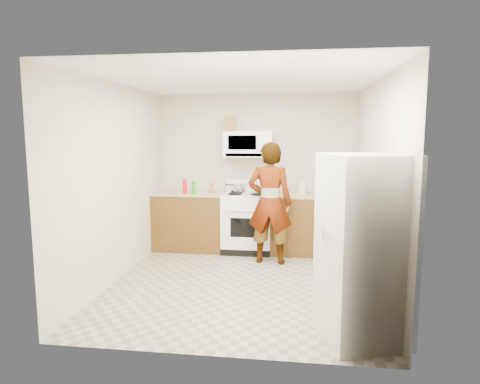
% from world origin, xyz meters
% --- Properties ---
extents(floor, '(3.60, 3.60, 0.00)m').
position_xyz_m(floor, '(0.00, 0.00, 0.00)').
color(floor, gray).
rests_on(floor, ground).
extents(back_wall, '(3.20, 0.02, 2.50)m').
position_xyz_m(back_wall, '(0.00, 1.79, 1.25)').
color(back_wall, beige).
rests_on(back_wall, floor).
extents(right_wall, '(0.02, 3.60, 2.50)m').
position_xyz_m(right_wall, '(1.59, 0.00, 1.25)').
color(right_wall, beige).
rests_on(right_wall, floor).
extents(cabinet_left, '(1.12, 0.62, 0.90)m').
position_xyz_m(cabinet_left, '(-1.04, 1.49, 0.45)').
color(cabinet_left, brown).
rests_on(cabinet_left, floor).
extents(counter_left, '(1.14, 0.64, 0.03)m').
position_xyz_m(counter_left, '(-1.04, 1.49, 0.92)').
color(counter_left, tan).
rests_on(counter_left, cabinet_left).
extents(cabinet_right, '(0.80, 0.62, 0.90)m').
position_xyz_m(cabinet_right, '(0.68, 1.49, 0.45)').
color(cabinet_right, brown).
rests_on(cabinet_right, floor).
extents(counter_right, '(0.82, 0.64, 0.03)m').
position_xyz_m(counter_right, '(0.68, 1.49, 0.92)').
color(counter_right, tan).
rests_on(counter_right, cabinet_right).
extents(gas_range, '(0.76, 0.65, 1.13)m').
position_xyz_m(gas_range, '(-0.10, 1.48, 0.49)').
color(gas_range, white).
rests_on(gas_range, floor).
extents(microwave, '(0.76, 0.38, 0.40)m').
position_xyz_m(microwave, '(-0.10, 1.61, 1.70)').
color(microwave, white).
rests_on(microwave, back_wall).
extents(person, '(0.67, 0.46, 1.75)m').
position_xyz_m(person, '(0.29, 0.92, 0.88)').
color(person, tan).
rests_on(person, floor).
extents(fridge, '(0.88, 0.88, 1.70)m').
position_xyz_m(fridge, '(1.28, -1.29, 0.85)').
color(fridge, silver).
rests_on(fridge, floor).
extents(kettle, '(0.14, 0.14, 0.17)m').
position_xyz_m(kettle, '(0.76, 1.57, 1.02)').
color(kettle, silver).
rests_on(kettle, counter_right).
extents(jug, '(0.16, 0.16, 0.24)m').
position_xyz_m(jug, '(-0.40, 1.64, 2.02)').
color(jug, brown).
rests_on(jug, microwave).
extents(saucepan, '(0.24, 0.24, 0.11)m').
position_xyz_m(saucepan, '(-0.25, 1.60, 1.01)').
color(saucepan, silver).
rests_on(saucepan, gas_range).
extents(tray, '(0.29, 0.25, 0.05)m').
position_xyz_m(tray, '(0.00, 1.40, 0.96)').
color(tray, silver).
rests_on(tray, gas_range).
extents(bottle_spray, '(0.07, 0.07, 0.23)m').
position_xyz_m(bottle_spray, '(-1.06, 1.29, 1.05)').
color(bottle_spray, red).
rests_on(bottle_spray, counter_left).
extents(bottle_hot_sauce, '(0.07, 0.07, 0.17)m').
position_xyz_m(bottle_hot_sauce, '(-0.66, 1.40, 1.02)').
color(bottle_hot_sauce, '#E45919').
rests_on(bottle_hot_sauce, counter_left).
extents(bottle_green_cap, '(0.08, 0.08, 0.21)m').
position_xyz_m(bottle_green_cap, '(-0.91, 1.26, 1.04)').
color(bottle_green_cap, '#208017').
rests_on(bottle_green_cap, counter_left).
extents(pot_lid, '(0.25, 0.25, 0.01)m').
position_xyz_m(pot_lid, '(-0.62, 1.45, 0.94)').
color(pot_lid, white).
rests_on(pot_lid, counter_left).
extents(broom, '(0.17, 0.23, 1.22)m').
position_xyz_m(broom, '(1.60, 0.74, 0.62)').
color(broom, white).
rests_on(broom, floor).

